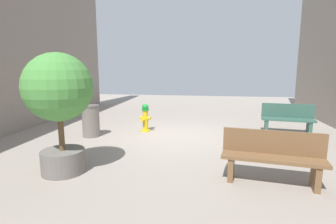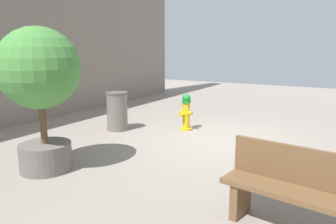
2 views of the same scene
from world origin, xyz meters
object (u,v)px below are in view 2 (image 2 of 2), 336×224
bench_far (305,191)px  trash_bin (117,111)px  planter_tree (40,80)px  fire_hydrant (186,112)px

bench_far → trash_bin: 5.35m
bench_far → trash_bin: trash_bin is taller
trash_bin → planter_tree: bearing=103.6°
fire_hydrant → bench_far: size_ratio=0.50×
fire_hydrant → bench_far: bench_far is taller
fire_hydrant → bench_far: 4.72m
bench_far → planter_tree: bearing=2.0°
bench_far → fire_hydrant: bearing=-47.3°
bench_far → planter_tree: planter_tree is taller
trash_bin → bench_far: bearing=151.1°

